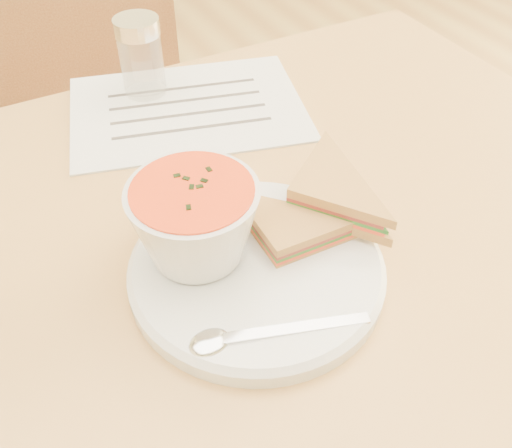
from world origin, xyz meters
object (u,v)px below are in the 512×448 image
soup_bowl (195,225)px  chair_far (100,147)px  plate (257,270)px  dining_table (242,390)px  condiment_shaker (141,58)px

soup_bowl → chair_far: bearing=86.6°
plate → soup_bowl: soup_bowl is taller
dining_table → plate: bearing=-103.4°
chair_far → dining_table: bearing=105.5°
dining_table → chair_far: bearing=92.7°
dining_table → chair_far: 0.61m
condiment_shaker → plate: bearing=-93.5°
chair_far → condiment_shaker: bearing=108.5°
plate → condiment_shaker: bearing=86.5°
dining_table → soup_bowl: size_ratio=8.07×
condiment_shaker → chair_far: bearing=95.7°
soup_bowl → dining_table: bearing=37.7°
chair_far → soup_bowl: 0.74m
soup_bowl → condiment_shaker: condiment_shaker is taller
chair_far → plate: bearing=103.4°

